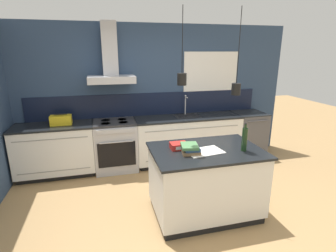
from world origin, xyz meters
The scene contains 12 objects.
ground_plane centered at (0.00, 0.00, 0.00)m, with size 16.00×16.00×0.00m, color tan.
wall_back centered at (-0.04, 2.00, 1.35)m, with size 5.60×2.16×2.60m.
counter_run_left centered at (-1.72, 1.69, 0.46)m, with size 1.31×0.64×0.91m.
counter_run_sink centered at (0.69, 1.69, 0.46)m, with size 2.04×0.64×1.30m.
oven_range centered at (-0.69, 1.69, 0.46)m, with size 0.75×0.66×0.91m.
dishwasher centered at (2.00, 1.69, 0.46)m, with size 0.60×0.65×0.91m.
kitchen_island centered at (0.36, -0.01, 0.46)m, with size 1.40×0.95×0.91m.
bottle_on_island centered at (0.80, -0.16, 1.06)m, with size 0.07×0.07×0.36m.
book_stack centered at (0.13, -0.06, 0.96)m, with size 0.27×0.30×0.11m.
red_supply_box centered at (0.03, 0.11, 0.95)m, with size 0.21×0.17×0.08m.
paper_pile centered at (0.31, -0.07, 0.91)m, with size 0.49×0.35×0.01m.
yellow_toolbox centered at (-1.58, 1.69, 0.99)m, with size 0.34×0.18×0.19m.
Camera 1 is at (-0.89, -2.90, 2.12)m, focal length 28.00 mm.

